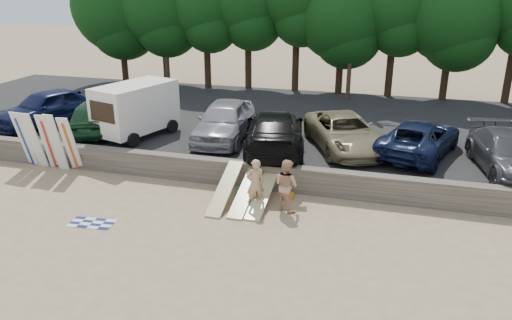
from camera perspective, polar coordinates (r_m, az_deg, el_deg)
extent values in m
plane|color=tan|center=(17.07, -2.15, -7.00)|extent=(120.00, 120.00, 0.00)
cube|color=#6B6356|center=(19.47, 0.52, -1.78)|extent=(44.00, 0.50, 1.00)
cube|color=#282828|center=(26.43, 4.80, 3.83)|extent=(44.00, 14.50, 0.70)
cylinder|color=#382616|center=(36.98, -14.87, 11.34)|extent=(0.44, 0.44, 3.52)
sphere|color=#154B15|center=(36.64, -15.37, 16.65)|extent=(6.39, 6.39, 6.39)
cylinder|color=#382616|center=(35.34, -10.26, 11.39)|extent=(0.44, 0.44, 3.64)
sphere|color=#154B15|center=(34.98, -10.64, 17.15)|extent=(5.90, 5.90, 5.90)
cylinder|color=#382616|center=(34.22, -5.58, 11.38)|extent=(0.44, 0.44, 3.70)
sphere|color=#154B15|center=(33.85, -5.79, 17.44)|extent=(5.05, 5.05, 5.05)
cylinder|color=#382616|center=(33.80, -0.89, 11.56)|extent=(0.44, 0.44, 3.94)
cylinder|color=#382616|center=(33.02, 4.56, 11.51)|extent=(0.44, 0.44, 4.19)
cylinder|color=#382616|center=(32.66, 9.54, 10.43)|extent=(0.44, 0.44, 3.33)
sphere|color=#154B15|center=(32.27, 9.88, 16.12)|extent=(5.78, 5.78, 5.78)
cylinder|color=#382616|center=(32.44, 15.08, 10.37)|extent=(0.44, 0.44, 3.79)
sphere|color=#154B15|center=(32.05, 15.70, 16.89)|extent=(4.89, 4.89, 4.89)
cylinder|color=#382616|center=(32.57, 20.85, 9.48)|extent=(0.44, 0.44, 3.44)
sphere|color=#154B15|center=(32.18, 21.62, 15.35)|extent=(5.75, 5.75, 5.75)
cylinder|color=#382616|center=(33.05, 27.01, 9.14)|extent=(0.44, 0.44, 3.90)
cylinder|color=#473321|center=(33.88, -10.47, 15.57)|extent=(0.26, 0.26, 9.00)
cylinder|color=#473321|center=(30.64, 10.95, 15.07)|extent=(0.26, 0.26, 9.00)
cube|color=white|center=(23.88, -13.58, 5.91)|extent=(3.01, 4.29, 2.14)
cube|color=black|center=(22.58, -17.19, 5.26)|extent=(1.41, 0.47, 0.88)
cylinder|color=black|center=(24.11, -17.21, 3.00)|extent=(0.38, 0.67, 0.64)
cylinder|color=black|center=(22.63, -13.84, 2.22)|extent=(0.38, 0.67, 0.64)
cylinder|color=black|center=(25.72, -12.96, 4.46)|extent=(0.38, 0.67, 0.64)
cylinder|color=black|center=(24.34, -9.56, 3.80)|extent=(0.38, 0.67, 0.64)
imported|color=#11183E|center=(27.30, -22.80, 5.56)|extent=(4.00, 5.70, 1.80)
imported|color=#14371D|center=(25.28, -17.90, 4.87)|extent=(3.46, 5.12, 1.62)
imported|color=#96969B|center=(22.93, -3.65, 4.52)|extent=(2.51, 5.41, 1.79)
imported|color=black|center=(21.44, 2.17, 3.35)|extent=(3.63, 6.37, 1.74)
imported|color=#8A7E58|center=(21.95, 10.12, 3.13)|extent=(4.55, 5.98, 1.51)
imported|color=#0E1532|center=(21.99, 18.14, 2.41)|extent=(3.92, 5.83, 1.48)
imported|color=#414346|center=(21.40, 26.82, 0.71)|extent=(2.91, 5.40, 1.49)
cube|color=white|center=(23.54, -24.96, 2.20)|extent=(0.55, 0.75, 2.53)
cube|color=white|center=(23.16, -24.01, 2.06)|extent=(0.55, 0.76, 2.53)
cube|color=white|center=(22.77, -22.63, 1.95)|extent=(0.62, 0.85, 2.51)
cube|color=white|center=(22.46, -21.88, 1.86)|extent=(0.54, 0.64, 2.55)
cube|color=white|center=(22.12, -20.47, 1.70)|extent=(0.59, 0.91, 2.49)
cube|color=#D0C583|center=(18.27, -3.56, -3.20)|extent=(0.56, 2.84, 1.10)
cube|color=#D0C583|center=(18.19, -1.13, -3.59)|extent=(0.56, 2.90, 0.91)
cube|color=#D0C583|center=(18.12, 0.76, -3.87)|extent=(0.56, 2.93, 0.80)
imported|color=tan|center=(17.67, -0.08, -2.71)|extent=(0.80, 0.73, 1.83)
imported|color=tan|center=(17.51, 3.49, -2.87)|extent=(1.15, 1.09, 1.88)
cube|color=#289553|center=(18.76, -1.70, -3.81)|extent=(0.41, 0.34, 0.32)
cube|color=#C57917|center=(18.69, 3.86, -4.11)|extent=(0.32, 0.27, 0.22)
plane|color=white|center=(17.80, -18.27, -6.86)|extent=(1.63, 1.63, 0.00)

